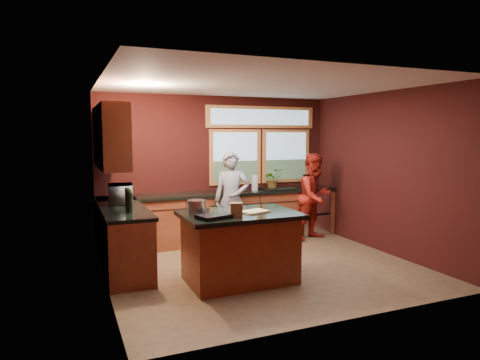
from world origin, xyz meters
TOP-DOWN VIEW (x-y plane):
  - floor at (0.00, 0.00)m, footprint 4.50×4.50m
  - room_shell at (-0.60, 0.32)m, footprint 4.52×4.02m
  - back_counter at (0.20, 1.70)m, footprint 4.50×0.64m
  - left_counter at (-1.95, 0.85)m, footprint 0.64×2.30m
  - island at (-0.56, -0.42)m, footprint 1.55×1.05m
  - person_grey at (-0.02, 1.25)m, footprint 0.73×0.62m
  - person_red at (1.67, 1.22)m, footprint 0.93×0.81m
  - microwave at (-1.92, 1.07)m, footprint 0.42×0.57m
  - potted_plant at (1.03, 1.75)m, footprint 0.35×0.31m
  - paper_towel at (0.63, 1.70)m, footprint 0.12×0.12m
  - cutting_board at (-0.36, -0.47)m, footprint 0.41×0.34m
  - stock_pot at (-1.11, -0.27)m, footprint 0.24×0.24m
  - paper_bag at (-0.71, -0.67)m, footprint 0.18×0.16m
  - black_tray at (-1.01, -0.67)m, footprint 0.46×0.38m

SIDE VIEW (x-z plane):
  - floor at x=0.00m, z-range 0.00..0.00m
  - back_counter at x=0.20m, z-range 0.00..0.93m
  - left_counter at x=-1.95m, z-range 0.00..0.93m
  - island at x=-0.56m, z-range 0.01..0.95m
  - person_red at x=1.67m, z-range 0.00..1.63m
  - person_grey at x=-0.02m, z-range 0.00..1.69m
  - cutting_board at x=-0.36m, z-range 0.94..0.96m
  - black_tray at x=-1.01m, z-range 0.94..0.99m
  - stock_pot at x=-1.11m, z-range 0.94..1.12m
  - paper_bag at x=-0.71m, z-range 0.94..1.12m
  - paper_towel at x=0.63m, z-range 0.93..1.21m
  - microwave at x=-1.92m, z-range 0.93..1.22m
  - potted_plant at x=1.03m, z-range 0.93..1.32m
  - room_shell at x=-0.60m, z-range 0.44..3.15m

